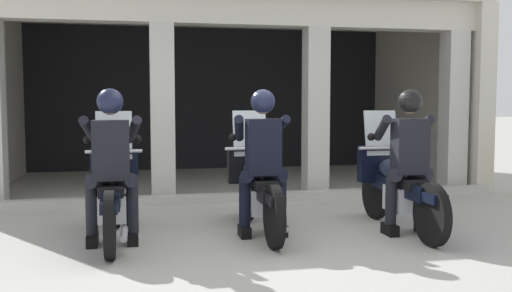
{
  "coord_description": "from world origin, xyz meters",
  "views": [
    {
      "loc": [
        -1.3,
        -5.9,
        1.45
      ],
      "look_at": [
        0.0,
        0.39,
        0.95
      ],
      "focal_mm": 40.05,
      "sensor_mm": 36.0,
      "label": 1
    }
  ],
  "objects": [
    {
      "name": "police_officer_right",
      "position": [
        1.57,
        -0.19,
        0.94
      ],
      "size": [
        0.63,
        0.61,
        1.58
      ],
      "rotation": [
        0.0,
        0.0,
        -0.06
      ],
      "color": "black",
      "rests_on": "ground"
    },
    {
      "name": "motorcycle_center",
      "position": [
        0.0,
        0.33,
        0.5
      ],
      "size": [
        0.62,
        2.04,
        1.35
      ],
      "rotation": [
        0.0,
        0.0,
        0.03
      ],
      "color": "black",
      "rests_on": "ground"
    },
    {
      "name": "ground_plane",
      "position": [
        0.0,
        3.0,
        0.0
      ],
      "size": [
        80.0,
        80.0,
        0.0
      ],
      "primitive_type": "plane",
      "color": "#A8A59E"
    },
    {
      "name": "motorcycle_left",
      "position": [
        -1.57,
        0.26,
        0.5
      ],
      "size": [
        0.62,
        2.04,
        1.35
      ],
      "rotation": [
        0.0,
        0.0,
        -0.02
      ],
      "color": "black",
      "rests_on": "ground"
    },
    {
      "name": "police_officer_center",
      "position": [
        0.0,
        0.04,
        0.94
      ],
      "size": [
        0.63,
        0.61,
        1.58
      ],
      "rotation": [
        0.0,
        0.0,
        0.03
      ],
      "color": "black",
      "rests_on": "ground"
    },
    {
      "name": "motorcycle_right",
      "position": [
        1.57,
        0.1,
        0.5
      ],
      "size": [
        0.62,
        2.04,
        1.35
      ],
      "rotation": [
        0.0,
        0.0,
        -0.06
      ],
      "color": "black",
      "rests_on": "ground"
    },
    {
      "name": "kerb_strip",
      "position": [
        0.24,
        2.18,
        0.06
      ],
      "size": [
        7.73,
        0.24,
        0.12
      ],
      "primitive_type": "cube",
      "color": "#B7B5AD",
      "rests_on": "ground"
    },
    {
      "name": "station_building",
      "position": [
        0.24,
        4.87,
        1.99
      ],
      "size": [
        8.23,
        4.44,
        3.2
      ],
      "color": "black",
      "rests_on": "ground"
    },
    {
      "name": "police_officer_left",
      "position": [
        -1.57,
        -0.03,
        0.94
      ],
      "size": [
        0.63,
        0.61,
        1.58
      ],
      "rotation": [
        0.0,
        0.0,
        -0.02
      ],
      "color": "black",
      "rests_on": "ground"
    }
  ]
}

